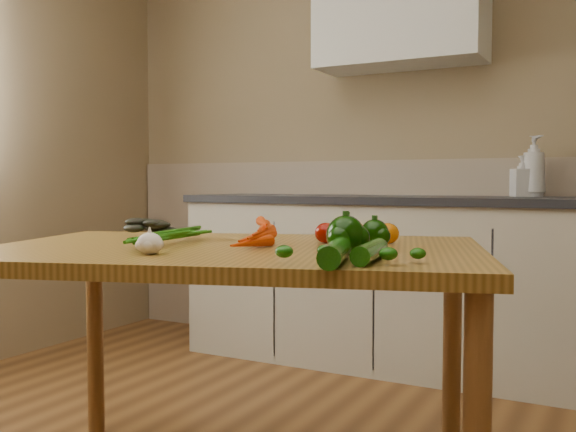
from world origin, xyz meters
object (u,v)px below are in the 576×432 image
Objects in this scene: pepper_b at (375,234)px; tomato_a at (326,233)px; soap_bottle_b at (522,176)px; pepper_c at (346,236)px; tomato_c at (388,233)px; zucchini_b at (335,253)px; table at (234,275)px; soap_bottle_a at (534,166)px; tomato_b at (353,231)px; garlic_bulb at (150,244)px; pepper_a at (347,233)px; carrot_bunch at (231,233)px; leafy_greens at (152,222)px; zucchini_a at (370,252)px.

pepper_b is 1.18× the size of tomato_a.
soap_bottle_b is at bearing 84.22° from pepper_b.
tomato_c is at bearing 90.65° from pepper_c.
tomato_a is 0.19m from tomato_c.
zucchini_b is at bearing 57.76° from soap_bottle_b.
pepper_b reaches higher than table.
tomato_b is at bearing -150.77° from soap_bottle_a.
garlic_bulb reaches higher than table.
tomato_a is at bearing 123.80° from pepper_c.
garlic_bulb is 0.56m from pepper_a.
tomato_b is at bearing 107.50° from pepper_a.
zucchini_b is (0.06, -0.53, -0.01)m from tomato_c.
tomato_b is at bearing 108.12° from zucchini_b.
pepper_a is (0.35, 0.07, 0.01)m from carrot_bunch.
soap_bottle_a is 1.97m from leafy_greens.
leafy_greens is at bearing 29.24° from soap_bottle_b.
table is 8.03× the size of leafy_greens.
carrot_bunch is (-0.03, 0.02, 0.12)m from table.
tomato_c is 0.29× the size of zucchini_b.
tomato_c is (-0.18, -1.50, -0.19)m from soap_bottle_b.
carrot_bunch reaches higher than tomato_b.
zucchini_a is (0.49, -0.16, 0.11)m from table.
leafy_greens is at bearing 129.40° from garlic_bulb.
tomato_c is at bearing 54.35° from soap_bottle_b.
tomato_c reaches higher than zucchini_a.
tomato_b is at bearing 60.69° from tomato_a.
zucchini_b is (0.18, -0.55, -0.01)m from tomato_b.
soap_bottle_a is at bearing 85.14° from zucchini_b.
pepper_a reaches higher than pepper_b.
leafy_greens is at bearing 165.14° from pepper_c.
soap_bottle_b is at bearing 55.00° from table.
soap_bottle_b is 0.77× the size of carrot_bunch.
table is 0.32m from garlic_bulb.
pepper_a is 0.20m from tomato_c.
garlic_bulb is at bearing -174.92° from zucchini_b.
tomato_c is (0.18, 0.07, 0.00)m from tomato_a.
pepper_b is 0.19m from pepper_c.
pepper_b is (0.07, 0.04, -0.00)m from pepper_a.
carrot_bunch is 0.45m from leafy_greens.
garlic_bulb is 0.63m from pepper_b.
garlic_bulb is at bearing -167.12° from zucchini_a.
table is 20.09× the size of pepper_b.
soap_bottle_a is 4.34× the size of tomato_a.
pepper_c is (0.06, -0.15, 0.00)m from pepper_a.
pepper_b is (-0.17, -1.65, -0.18)m from soap_bottle_b.
pepper_b reaches higher than zucchini_b.
zucchini_a is (0.52, -0.19, -0.01)m from carrot_bunch.
garlic_bulb is (-0.05, -0.32, -0.01)m from carrot_bunch.
soap_bottle_a reaches higher than pepper_a.
pepper_c is (0.46, 0.23, 0.02)m from garlic_bulb.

